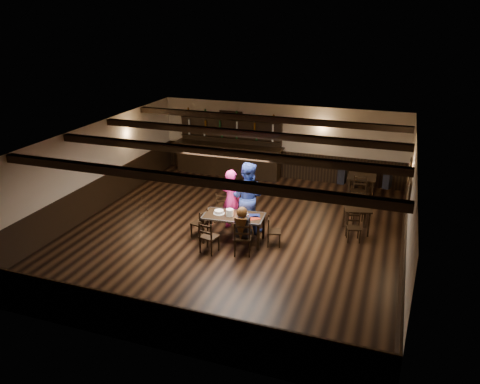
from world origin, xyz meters
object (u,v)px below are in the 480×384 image
(man_blue, at_px, (247,197))
(chair_near_left, at_px, (208,235))
(woman_pink, at_px, (231,200))
(dining_table, at_px, (234,218))
(cake, at_px, (219,212))
(bar_counter, at_px, (229,155))
(chair_near_right, at_px, (242,236))

(man_blue, bearing_deg, chair_near_left, 74.18)
(chair_near_left, xyz_separation_m, man_blue, (0.51, 1.62, 0.49))
(chair_near_left, height_order, woman_pink, woman_pink)
(dining_table, bearing_deg, cake, -176.86)
(chair_near_left, xyz_separation_m, bar_counter, (-1.69, 6.05, 0.21))
(woman_pink, height_order, man_blue, man_blue)
(chair_near_left, height_order, cake, chair_near_left)
(chair_near_left, xyz_separation_m, chair_near_right, (0.86, 0.18, 0.03))
(chair_near_right, height_order, man_blue, man_blue)
(cake, distance_m, bar_counter, 5.48)
(man_blue, height_order, cake, man_blue)
(chair_near_right, distance_m, cake, 1.13)
(cake, bearing_deg, chair_near_left, -88.78)
(dining_table, xyz_separation_m, cake, (-0.41, -0.02, 0.12))
(chair_near_right, height_order, cake, chair_near_right)
(chair_near_right, xyz_separation_m, woman_pink, (-0.81, 1.40, 0.34))
(bar_counter, bearing_deg, dining_table, -68.14)
(chair_near_right, relative_size, cake, 3.03)
(dining_table, distance_m, woman_pink, 0.82)
(chair_near_right, xyz_separation_m, man_blue, (-0.35, 1.43, 0.46))
(man_blue, bearing_deg, woman_pink, 5.76)
(man_blue, bearing_deg, cake, 57.52)
(woman_pink, xyz_separation_m, man_blue, (0.46, 0.03, 0.13))
(bar_counter, bearing_deg, man_blue, -63.55)
(chair_near_left, bearing_deg, cake, 91.22)
(chair_near_right, distance_m, woman_pink, 1.65)
(chair_near_left, relative_size, chair_near_right, 0.95)
(dining_table, distance_m, chair_near_left, 0.96)
(woman_pink, height_order, bar_counter, bar_counter)
(chair_near_right, bearing_deg, man_blue, 103.73)
(chair_near_left, distance_m, cake, 0.89)
(cake, bearing_deg, chair_near_right, -36.63)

